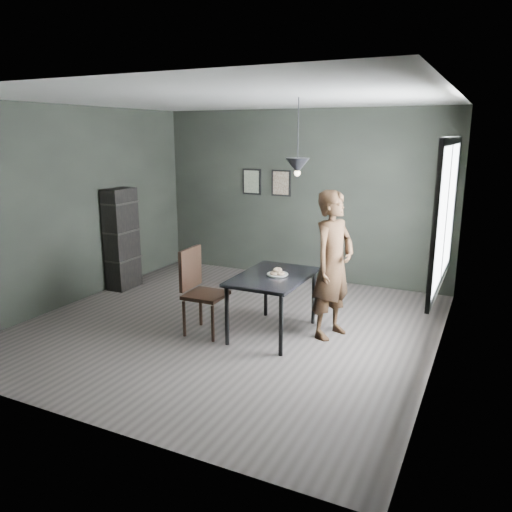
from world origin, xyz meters
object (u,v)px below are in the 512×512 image
at_px(cafe_table, 273,281).
at_px(white_plate, 278,275).
at_px(pendant_lamp, 297,166).
at_px(wood_chair, 199,285).
at_px(woman, 333,265).
at_px(shelf_unit, 122,239).

bearing_deg(cafe_table, white_plate, 16.27).
bearing_deg(pendant_lamp, white_plate, -156.73).
distance_m(cafe_table, white_plate, 0.10).
relative_size(cafe_table, pendant_lamp, 1.39).
distance_m(white_plate, pendant_lamp, 1.31).
bearing_deg(wood_chair, cafe_table, 20.66).
xyz_separation_m(woman, wood_chair, (-1.50, -0.61, -0.28)).
xyz_separation_m(white_plate, wood_chair, (-0.89, -0.36, -0.15)).
xyz_separation_m(cafe_table, wood_chair, (-0.84, -0.35, -0.07)).
bearing_deg(wood_chair, white_plate, 20.29).
height_order(cafe_table, pendant_lamp, pendant_lamp).
bearing_deg(cafe_table, wood_chair, -157.54).
relative_size(white_plate, wood_chair, 0.22).
height_order(cafe_table, wood_chair, wood_chair).
bearing_deg(white_plate, pendant_lamp, 23.27).
height_order(cafe_table, white_plate, white_plate).
bearing_deg(cafe_table, pendant_lamp, 21.80).
relative_size(wood_chair, pendant_lamp, 1.23).
relative_size(cafe_table, shelf_unit, 0.76).
height_order(white_plate, wood_chair, wood_chair).
bearing_deg(shelf_unit, wood_chair, -27.86).
xyz_separation_m(white_plate, pendant_lamp, (0.20, 0.08, 1.29)).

